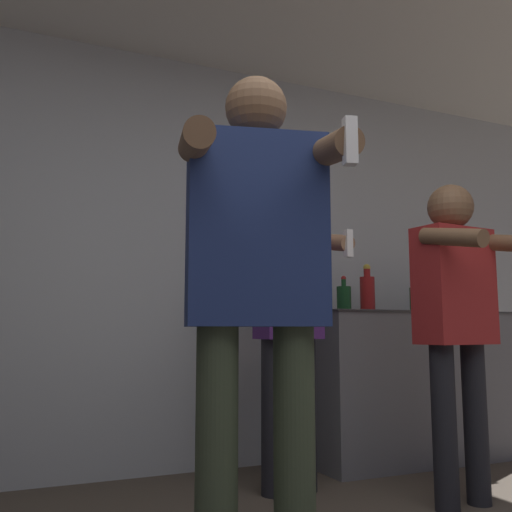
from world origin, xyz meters
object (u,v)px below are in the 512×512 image
Objects in this scene: bottle_amber_bourbon at (429,298)px; person_spectator_back at (289,314)px; bottle_dark_rum at (344,297)px; bottle_short_whiskey at (367,292)px; person_woman_foreground at (257,280)px; bottle_tall_gin at (415,298)px; person_man_side at (457,305)px; bottle_clear_vodka at (485,301)px.

bottle_amber_bourbon is 0.16× the size of person_spectator_back.
bottle_dark_rum is 0.18m from bottle_short_whiskey.
person_woman_foreground reaches higher than bottle_dark_rum.
bottle_tall_gin is 1.00m from person_man_side.
bottle_short_whiskey reaches higher than bottle_dark_rum.
bottle_amber_bourbon is 0.12m from bottle_tall_gin.
person_spectator_back is (-0.64, 0.55, -0.04)m from person_man_side.
bottle_amber_bourbon is 1.13× the size of bottle_tall_gin.
bottle_amber_bourbon is 1.28m from person_spectator_back.
bottle_dark_rum is 1.18m from bottle_clear_vodka.
bottle_dark_rum is at bearing 180.00° from bottle_amber_bourbon.
bottle_clear_vodka is at bearing 29.85° from person_woman_foreground.
bottle_amber_bourbon reaches higher than bottle_tall_gin.
bottle_dark_rum is at bearing 95.82° from person_man_side.
person_spectator_back reaches higher than bottle_short_whiskey.
bottle_clear_vodka is 0.15× the size of person_spectator_back.
bottle_dark_rum is 0.96× the size of bottle_tall_gin.
person_spectator_back is (-0.73, -0.33, -0.16)m from bottle_short_whiskey.
person_spectator_back reaches higher than bottle_tall_gin.
person_woman_foreground is (-1.39, -1.37, -0.09)m from bottle_short_whiskey.
bottle_dark_rum is 0.14× the size of person_spectator_back.
person_woman_foreground is at bearing -131.45° from bottle_dark_rum.
person_man_side reaches higher than bottle_clear_vodka.
bottle_amber_bourbon is at bearing 0.00° from bottle_dark_rum.
bottle_tall_gin reaches higher than bottle_dark_rum.
bottle_short_whiskey is (-0.38, -0.00, 0.03)m from bottle_tall_gin.
bottle_short_whiskey is at bearing 24.00° from person_spectator_back.
bottle_clear_vodka is at bearing 0.00° from bottle_tall_gin.
bottle_short_whiskey is (-1.00, -0.00, 0.04)m from bottle_clear_vodka.
bottle_dark_rum is 0.73× the size of bottle_short_whiskey.
bottle_short_whiskey is 0.89m from person_man_side.
bottle_short_whiskey is at bearing -180.00° from bottle_amber_bourbon.
bottle_short_whiskey reaches higher than bottle_clear_vodka.
bottle_dark_rum is 0.56m from bottle_tall_gin.
person_man_side is at bearing -40.69° from person_spectator_back.
person_woman_foreground reaches higher than person_spectator_back.
bottle_dark_rum is 0.93× the size of bottle_clear_vodka.
bottle_short_whiskey is 0.82m from person_spectator_back.
bottle_short_whiskey is 0.19× the size of person_man_side.
bottle_amber_bourbon reaches higher than bottle_dark_rum.
person_woman_foreground is at bearing -122.12° from person_spectator_back.
bottle_tall_gin is (0.56, 0.00, 0.01)m from bottle_dark_rum.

